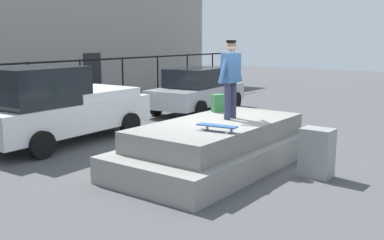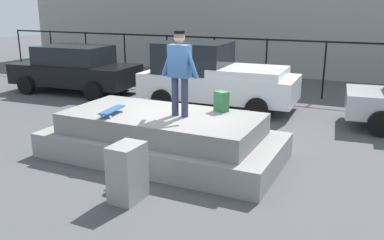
{
  "view_description": "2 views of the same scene",
  "coord_description": "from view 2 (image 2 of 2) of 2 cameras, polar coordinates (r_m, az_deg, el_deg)",
  "views": [
    {
      "loc": [
        -7.98,
        -5.28,
        2.68
      ],
      "look_at": [
        -0.0,
        0.7,
        0.85
      ],
      "focal_mm": 41.99,
      "sensor_mm": 36.0,
      "label": 1
    },
    {
      "loc": [
        3.85,
        -7.27,
        3.12
      ],
      "look_at": [
        0.07,
        0.68,
        0.62
      ],
      "focal_mm": 38.31,
      "sensor_mm": 36.0,
      "label": 2
    }
  ],
  "objects": [
    {
      "name": "backpack",
      "position": [
        8.61,
        4.11,
        2.6
      ],
      "size": [
        0.34,
        0.31,
        0.42
      ],
      "primitive_type": "cube",
      "rotation": [
        0.0,
        0.0,
        5.77
      ],
      "color": "#33723F",
      "rests_on": "concrete_ledge"
    },
    {
      "name": "utility_box",
      "position": [
        6.8,
        -8.98,
        -7.23
      ],
      "size": [
        0.45,
        0.61,
        0.96
      ],
      "primitive_type": "cube",
      "rotation": [
        0.0,
        0.0,
        -0.02
      ],
      "color": "gray",
      "rests_on": "ground_plane"
    },
    {
      "name": "car_black_sedan_near",
      "position": [
        15.52,
        -16.0,
        6.89
      ],
      "size": [
        4.69,
        2.36,
        1.69
      ],
      "color": "black",
      "rests_on": "ground_plane"
    },
    {
      "name": "ground_plane",
      "position": [
        8.8,
        -2.34,
        -4.93
      ],
      "size": [
        60.0,
        60.0,
        0.0
      ],
      "primitive_type": "plane",
      "color": "#4C4C4F"
    },
    {
      "name": "warehouse_building",
      "position": [
        21.59,
        15.68,
        15.05
      ],
      "size": [
        29.3,
        6.84,
        6.04
      ],
      "color": "gray",
      "rests_on": "ground_plane"
    },
    {
      "name": "concrete_ledge",
      "position": [
        8.63,
        -4.16,
        -2.4
      ],
      "size": [
        4.95,
        2.41,
        0.94
      ],
      "color": "gray",
      "rests_on": "ground_plane"
    },
    {
      "name": "skateboarder",
      "position": [
        8.07,
        -1.73,
        7.22
      ],
      "size": [
        0.84,
        0.26,
        1.69
      ],
      "color": "#2D334C",
      "rests_on": "concrete_ledge"
    },
    {
      "name": "fence_row",
      "position": [
        14.86,
        10.32,
        8.73
      ],
      "size": [
        24.06,
        0.06,
        1.96
      ],
      "color": "black",
      "rests_on": "ground_plane"
    },
    {
      "name": "car_white_pickup_mid",
      "position": [
        12.73,
        2.97,
        6.11
      ],
      "size": [
        4.82,
        2.35,
        1.99
      ],
      "color": "white",
      "rests_on": "ground_plane"
    },
    {
      "name": "skateboard",
      "position": [
        8.48,
        -11.05,
        1.36
      ],
      "size": [
        0.3,
        0.81,
        0.12
      ],
      "color": "#264C8C",
      "rests_on": "concrete_ledge"
    }
  ]
}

